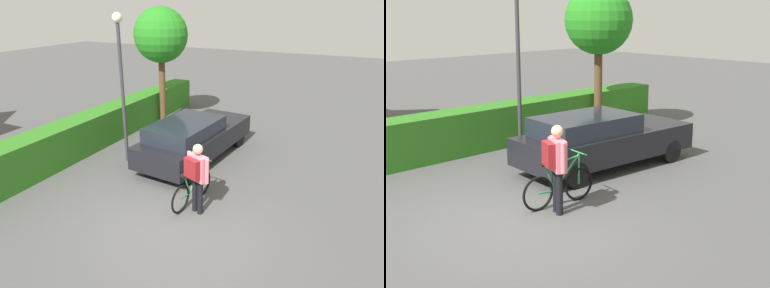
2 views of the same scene
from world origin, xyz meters
TOP-DOWN VIEW (x-y plane):
  - ground_plane at (0.00, 0.00)m, footprint 60.00×60.00m
  - hedge_row at (0.00, 4.75)m, footprint 17.98×0.90m
  - parked_car_near at (3.34, 1.27)m, footprint 4.59×2.03m
  - bicycle at (0.98, 0.15)m, footprint 1.63×0.50m
  - person_rider at (0.67, -0.12)m, footprint 0.48×0.63m
  - street_lamp at (2.31, 3.04)m, footprint 0.28×0.28m
  - tree_kerbside at (6.20, 4.09)m, footprint 2.06×2.06m

SIDE VIEW (x-z plane):
  - ground_plane at x=0.00m, z-range 0.00..0.00m
  - bicycle at x=0.98m, z-range -0.12..0.88m
  - hedge_row at x=0.00m, z-range 0.00..1.14m
  - parked_car_near at x=3.34m, z-range 0.04..1.38m
  - person_rider at x=0.67m, z-range 0.18..1.87m
  - street_lamp at x=2.31m, z-range 0.62..4.90m
  - tree_kerbside at x=6.20m, z-range 1.14..5.56m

